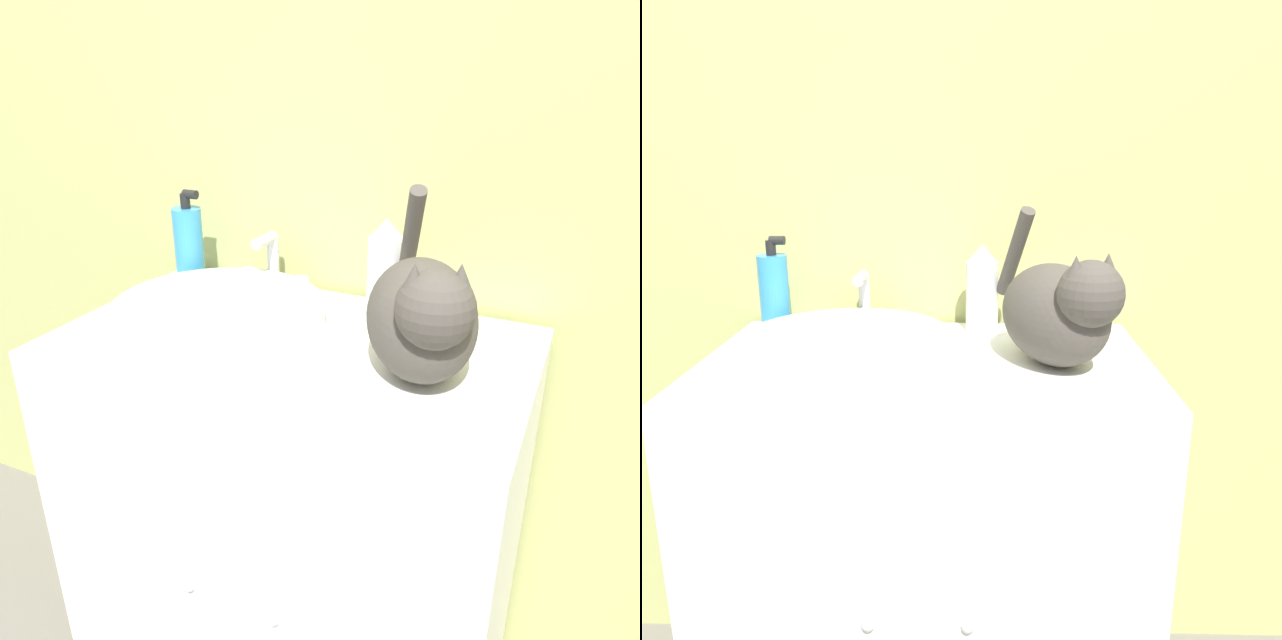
# 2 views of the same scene
# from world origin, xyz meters

# --- Properties ---
(wall_back) EXTENTS (6.00, 0.05, 2.50)m
(wall_back) POSITION_xyz_m (0.00, 0.53, 1.25)
(wall_back) COLOR tan
(wall_back) RESTS_ON ground_plane
(vanity_cabinet) EXTENTS (0.81, 0.50, 0.83)m
(vanity_cabinet) POSITION_xyz_m (0.00, 0.24, 0.41)
(vanity_cabinet) COLOR white
(vanity_cabinet) RESTS_ON ground_plane
(sink_basin) EXTENTS (0.38, 0.38, 0.05)m
(sink_basin) POSITION_xyz_m (-0.15, 0.24, 0.85)
(sink_basin) COLOR silver
(sink_basin) RESTS_ON vanity_cabinet
(faucet) EXTENTS (0.16, 0.08, 0.12)m
(faucet) POSITION_xyz_m (-0.15, 0.44, 0.88)
(faucet) COLOR silver
(faucet) RESTS_ON vanity_cabinet
(cat) EXTENTS (0.25, 0.37, 0.27)m
(cat) POSITION_xyz_m (0.23, 0.21, 0.93)
(cat) COLOR #47423D
(cat) RESTS_ON vanity_cabinet
(soap_bottle) EXTENTS (0.06, 0.06, 0.20)m
(soap_bottle) POSITION_xyz_m (-0.33, 0.40, 0.91)
(soap_bottle) COLOR #338CCC
(soap_bottle) RESTS_ON vanity_cabinet
(spray_bottle) EXTENTS (0.07, 0.07, 0.18)m
(spray_bottle) POSITION_xyz_m (0.10, 0.42, 0.92)
(spray_bottle) COLOR silver
(spray_bottle) RESTS_ON vanity_cabinet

